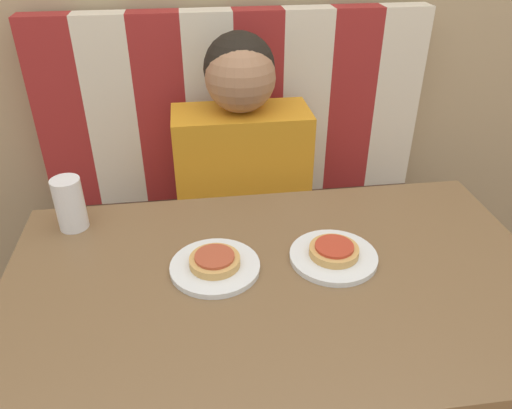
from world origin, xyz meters
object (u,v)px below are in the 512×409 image
plate_right (333,257)px  pizza_right (334,250)px  plate_left (215,267)px  person (241,137)px  pizza_left (215,260)px  drinking_cup (70,204)px

plate_right → pizza_right: (-0.00, 0.00, 0.02)m
plate_left → person: bearing=78.7°
pizza_right → person: bearing=101.3°
plate_left → pizza_right: (0.24, 0.00, 0.02)m
pizza_left → drinking_cup: size_ratio=0.84×
plate_left → plate_right: bearing=0.0°
pizza_left → drinking_cup: bearing=147.2°
plate_right → pizza_left: bearing=180.0°
plate_left → pizza_right: 0.24m
plate_right → pizza_left: (-0.24, 0.00, 0.02)m
plate_right → pizza_right: 0.02m
plate_right → drinking_cup: drinking_cup is taller
plate_right → drinking_cup: size_ratio=1.49×
plate_right → pizza_left: size_ratio=1.78×
plate_right → person: bearing=101.3°
plate_left → pizza_right: bearing=0.0°
plate_left → plate_right: 0.24m
person → drinking_cup: 0.59m
plate_left → plate_right: (0.24, 0.00, 0.00)m
pizza_left → drinking_cup: drinking_cup is taller
pizza_right → drinking_cup: drinking_cup is taller
plate_right → pizza_right: bearing=180.0°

